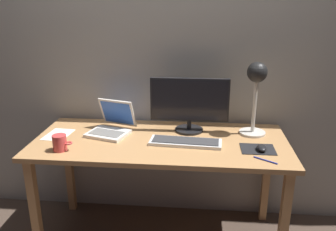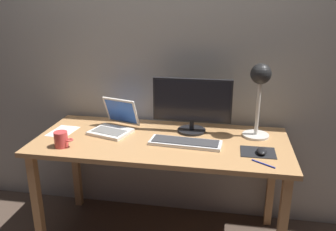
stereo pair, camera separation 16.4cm
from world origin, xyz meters
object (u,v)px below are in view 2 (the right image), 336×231
(desk_lamp, at_px, (260,86))
(laptop, at_px, (116,122))
(pen, at_px, (263,164))
(coffee_mug, at_px, (61,139))
(mouse, at_px, (262,151))
(monitor, at_px, (192,103))
(keyboard_main, at_px, (185,143))

(desk_lamp, bearing_deg, laptop, -176.73)
(desk_lamp, relative_size, pen, 3.40)
(coffee_mug, height_order, pen, coffee_mug)
(laptop, bearing_deg, pen, -20.55)
(laptop, relative_size, mouse, 3.48)
(mouse, height_order, coffee_mug, coffee_mug)
(mouse, bearing_deg, monitor, 146.75)
(mouse, relative_size, pen, 0.69)
(desk_lamp, height_order, mouse, desk_lamp)
(pen, bearing_deg, keyboard_main, 156.35)
(monitor, height_order, keyboard_main, monitor)
(monitor, xyz_separation_m, coffee_mug, (-0.74, -0.39, -0.15))
(desk_lamp, relative_size, coffee_mug, 4.08)
(desk_lamp, relative_size, mouse, 4.96)
(monitor, height_order, mouse, monitor)
(monitor, height_order, coffee_mug, monitor)
(desk_lamp, distance_m, mouse, 0.42)
(laptop, relative_size, pen, 2.38)
(laptop, bearing_deg, mouse, -13.16)
(laptop, xyz_separation_m, coffee_mug, (-0.23, -0.32, -0.01))
(mouse, bearing_deg, pen, -89.66)
(monitor, relative_size, mouse, 5.38)
(laptop, relative_size, desk_lamp, 0.70)
(monitor, bearing_deg, keyboard_main, -93.39)
(laptop, xyz_separation_m, mouse, (0.94, -0.22, -0.04))
(keyboard_main, height_order, pen, keyboard_main)
(keyboard_main, bearing_deg, coffee_mug, -167.17)
(keyboard_main, distance_m, pen, 0.49)
(keyboard_main, height_order, laptop, laptop)
(mouse, bearing_deg, coffee_mug, -175.03)
(pen, bearing_deg, mouse, 90.34)
(keyboard_main, bearing_deg, pen, -23.65)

